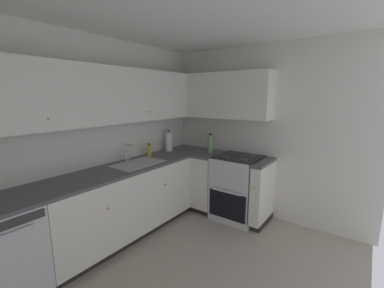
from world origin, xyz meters
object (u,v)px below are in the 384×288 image
at_px(oven_range, 238,187).
at_px(paper_towel_roll, 169,142).
at_px(oil_bottle, 210,144).
at_px(soap_bottle, 149,150).

relative_size(oven_range, paper_towel_roll, 2.97).
relative_size(paper_towel_roll, oil_bottle, 1.18).
distance_m(oven_range, oil_bottle, 0.75).
bearing_deg(oil_bottle, oven_range, -87.69).
distance_m(oven_range, paper_towel_roll, 1.26).
relative_size(soap_bottle, oil_bottle, 0.60).
distance_m(soap_bottle, paper_towel_roll, 0.42).
height_order(oven_range, paper_towel_roll, paper_towel_roll).
bearing_deg(oven_range, soap_bottle, 121.59).
bearing_deg(soap_bottle, paper_towel_roll, -2.76).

